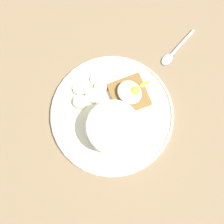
{
  "coord_description": "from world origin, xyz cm",
  "views": [
    {
      "loc": [
        12.73,
        -11.33,
        76.6
      ],
      "look_at": [
        0.0,
        0.0,
        5.0
      ],
      "focal_mm": 50.0,
      "sensor_mm": 36.0,
      "label": 1
    }
  ],
  "objects_px": {
    "oatmeal_bowl": "(113,129)",
    "banana_slice_inner": "(101,88)",
    "poached_egg": "(130,92)",
    "spoon": "(174,52)",
    "banana_slice_front": "(96,79)",
    "banana_slice_left": "(80,102)",
    "banana_slice_right": "(80,89)",
    "toast_slice": "(129,95)",
    "banana_slice_back": "(93,96)"
  },
  "relations": [
    {
      "from": "poached_egg",
      "to": "banana_slice_right",
      "type": "height_order",
      "value": "poached_egg"
    },
    {
      "from": "banana_slice_right",
      "to": "banana_slice_inner",
      "type": "height_order",
      "value": "banana_slice_inner"
    },
    {
      "from": "poached_egg",
      "to": "banana_slice_back",
      "type": "distance_m",
      "value": 0.09
    },
    {
      "from": "toast_slice",
      "to": "banana_slice_right",
      "type": "xyz_separation_m",
      "value": [
        -0.09,
        -0.08,
        -0.0
      ]
    },
    {
      "from": "poached_egg",
      "to": "banana_slice_front",
      "type": "bearing_deg",
      "value": -158.18
    },
    {
      "from": "toast_slice",
      "to": "spoon",
      "type": "bearing_deg",
      "value": 93.62
    },
    {
      "from": "banana_slice_inner",
      "to": "oatmeal_bowl",
      "type": "bearing_deg",
      "value": -25.54
    },
    {
      "from": "banana_slice_front",
      "to": "banana_slice_right",
      "type": "bearing_deg",
      "value": -97.94
    },
    {
      "from": "oatmeal_bowl",
      "to": "banana_slice_inner",
      "type": "height_order",
      "value": "oatmeal_bowl"
    },
    {
      "from": "oatmeal_bowl",
      "to": "banana_slice_front",
      "type": "distance_m",
      "value": 0.14
    },
    {
      "from": "banana_slice_right",
      "to": "spoon",
      "type": "bearing_deg",
      "value": 71.83
    },
    {
      "from": "banana_slice_right",
      "to": "banana_slice_inner",
      "type": "bearing_deg",
      "value": 48.95
    },
    {
      "from": "banana_slice_front",
      "to": "banana_slice_inner",
      "type": "bearing_deg",
      "value": -17.85
    },
    {
      "from": "banana_slice_back",
      "to": "banana_slice_right",
      "type": "height_order",
      "value": "same"
    },
    {
      "from": "toast_slice",
      "to": "banana_slice_front",
      "type": "distance_m",
      "value": 0.09
    },
    {
      "from": "banana_slice_left",
      "to": "poached_egg",
      "type": "bearing_deg",
      "value": 57.47
    },
    {
      "from": "banana_slice_back",
      "to": "banana_slice_inner",
      "type": "bearing_deg",
      "value": 92.9
    },
    {
      "from": "banana_slice_left",
      "to": "banana_slice_inner",
      "type": "distance_m",
      "value": 0.06
    },
    {
      "from": "oatmeal_bowl",
      "to": "banana_slice_left",
      "type": "distance_m",
      "value": 0.11
    },
    {
      "from": "poached_egg",
      "to": "banana_slice_left",
      "type": "height_order",
      "value": "poached_egg"
    },
    {
      "from": "banana_slice_front",
      "to": "banana_slice_left",
      "type": "relative_size",
      "value": 0.99
    },
    {
      "from": "oatmeal_bowl",
      "to": "spoon",
      "type": "relative_size",
      "value": 0.95
    },
    {
      "from": "banana_slice_right",
      "to": "banana_slice_back",
      "type": "bearing_deg",
      "value": 17.53
    },
    {
      "from": "poached_egg",
      "to": "spoon",
      "type": "relative_size",
      "value": 0.69
    },
    {
      "from": "oatmeal_bowl",
      "to": "banana_slice_back",
      "type": "distance_m",
      "value": 0.1
    },
    {
      "from": "banana_slice_left",
      "to": "spoon",
      "type": "bearing_deg",
      "value": 78.56
    },
    {
      "from": "oatmeal_bowl",
      "to": "banana_slice_inner",
      "type": "xyz_separation_m",
      "value": [
        -0.1,
        0.05,
        -0.03
      ]
    },
    {
      "from": "oatmeal_bowl",
      "to": "banana_slice_front",
      "type": "height_order",
      "value": "oatmeal_bowl"
    },
    {
      "from": "toast_slice",
      "to": "poached_egg",
      "type": "height_order",
      "value": "poached_egg"
    },
    {
      "from": "banana_slice_front",
      "to": "banana_slice_left",
      "type": "height_order",
      "value": "banana_slice_left"
    },
    {
      "from": "oatmeal_bowl",
      "to": "banana_slice_back",
      "type": "bearing_deg",
      "value": 168.28
    },
    {
      "from": "oatmeal_bowl",
      "to": "poached_egg",
      "type": "xyz_separation_m",
      "value": [
        -0.04,
        0.09,
        -0.01
      ]
    },
    {
      "from": "banana_slice_back",
      "to": "toast_slice",
      "type": "bearing_deg",
      "value": 50.03
    },
    {
      "from": "poached_egg",
      "to": "banana_slice_back",
      "type": "height_order",
      "value": "poached_egg"
    },
    {
      "from": "poached_egg",
      "to": "banana_slice_front",
      "type": "xyz_separation_m",
      "value": [
        -0.09,
        -0.03,
        -0.02
      ]
    },
    {
      "from": "spoon",
      "to": "banana_slice_front",
      "type": "bearing_deg",
      "value": -110.41
    },
    {
      "from": "banana_slice_left",
      "to": "banana_slice_right",
      "type": "height_order",
      "value": "banana_slice_left"
    },
    {
      "from": "poached_egg",
      "to": "banana_slice_left",
      "type": "distance_m",
      "value": 0.12
    },
    {
      "from": "banana_slice_left",
      "to": "banana_slice_back",
      "type": "xyz_separation_m",
      "value": [
        0.01,
        0.03,
        -0.0
      ]
    },
    {
      "from": "banana_slice_left",
      "to": "banana_slice_inner",
      "type": "height_order",
      "value": "same"
    },
    {
      "from": "oatmeal_bowl",
      "to": "banana_slice_left",
      "type": "bearing_deg",
      "value": -173.41
    },
    {
      "from": "banana_slice_right",
      "to": "spoon",
      "type": "distance_m",
      "value": 0.26
    },
    {
      "from": "banana_slice_left",
      "to": "spoon",
      "type": "xyz_separation_m",
      "value": [
        0.05,
        0.27,
        -0.01
      ]
    },
    {
      "from": "oatmeal_bowl",
      "to": "banana_slice_back",
      "type": "relative_size",
      "value": 3.06
    },
    {
      "from": "banana_slice_right",
      "to": "banana_slice_inner",
      "type": "relative_size",
      "value": 0.99
    },
    {
      "from": "banana_slice_left",
      "to": "oatmeal_bowl",
      "type": "bearing_deg",
      "value": 6.59
    },
    {
      "from": "toast_slice",
      "to": "banana_slice_inner",
      "type": "bearing_deg",
      "value": -144.97
    },
    {
      "from": "oatmeal_bowl",
      "to": "banana_slice_back",
      "type": "xyz_separation_m",
      "value": [
        -0.1,
        0.02,
        -0.03
      ]
    },
    {
      "from": "toast_slice",
      "to": "spoon",
      "type": "distance_m",
      "value": 0.17
    },
    {
      "from": "banana_slice_inner",
      "to": "spoon",
      "type": "bearing_deg",
      "value": 77.09
    }
  ]
}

